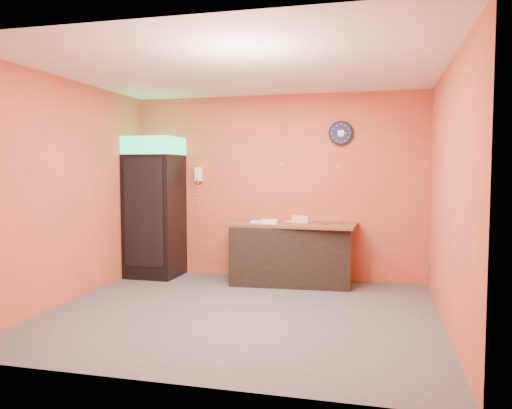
% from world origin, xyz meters
% --- Properties ---
extents(floor, '(4.50, 4.50, 0.00)m').
position_xyz_m(floor, '(0.00, 0.00, 0.00)').
color(floor, '#47474C').
rests_on(floor, ground).
extents(back_wall, '(4.50, 0.02, 2.80)m').
position_xyz_m(back_wall, '(0.00, 2.00, 1.40)').
color(back_wall, '#D75C3C').
rests_on(back_wall, floor).
extents(left_wall, '(0.02, 4.00, 2.80)m').
position_xyz_m(left_wall, '(-2.25, 0.00, 1.40)').
color(left_wall, '#D75C3C').
rests_on(left_wall, floor).
extents(right_wall, '(0.02, 4.00, 2.80)m').
position_xyz_m(right_wall, '(2.25, 0.00, 1.40)').
color(right_wall, '#D75C3C').
rests_on(right_wall, floor).
extents(ceiling, '(4.50, 4.00, 0.02)m').
position_xyz_m(ceiling, '(0.00, 0.00, 2.80)').
color(ceiling, white).
rests_on(ceiling, back_wall).
extents(beverage_cooler, '(0.77, 0.78, 2.17)m').
position_xyz_m(beverage_cooler, '(-1.85, 1.60, 1.06)').
color(beverage_cooler, black).
rests_on(beverage_cooler, floor).
extents(prep_counter, '(1.75, 0.86, 0.85)m').
position_xyz_m(prep_counter, '(0.31, 1.62, 0.43)').
color(prep_counter, black).
rests_on(prep_counter, floor).
extents(wall_clock, '(0.36, 0.06, 0.36)m').
position_xyz_m(wall_clock, '(0.98, 1.97, 2.20)').
color(wall_clock, black).
rests_on(wall_clock, back_wall).
extents(wall_phone, '(0.12, 0.10, 0.22)m').
position_xyz_m(wall_phone, '(-1.24, 1.95, 1.59)').
color(wall_phone, white).
rests_on(wall_phone, back_wall).
extents(butcher_paper, '(1.89, 0.88, 0.04)m').
position_xyz_m(butcher_paper, '(0.31, 1.62, 0.87)').
color(butcher_paper, brown).
rests_on(butcher_paper, prep_counter).
extents(sub_roll_stack, '(0.26, 0.14, 0.10)m').
position_xyz_m(sub_roll_stack, '(0.44, 1.66, 0.94)').
color(sub_roll_stack, beige).
rests_on(sub_roll_stack, butcher_paper).
extents(wrapped_sandwich_left, '(0.28, 0.16, 0.04)m').
position_xyz_m(wrapped_sandwich_left, '(-0.13, 1.47, 0.91)').
color(wrapped_sandwich_left, white).
rests_on(wrapped_sandwich_left, butcher_paper).
extents(wrapped_sandwich_mid, '(0.26, 0.11, 0.04)m').
position_xyz_m(wrapped_sandwich_mid, '(0.01, 1.42, 0.91)').
color(wrapped_sandwich_mid, white).
rests_on(wrapped_sandwich_mid, butcher_paper).
extents(wrapped_sandwich_right, '(0.26, 0.15, 0.04)m').
position_xyz_m(wrapped_sandwich_right, '(-0.04, 1.73, 0.91)').
color(wrapped_sandwich_right, white).
rests_on(wrapped_sandwich_right, butcher_paper).
extents(kitchen_tool, '(0.05, 0.05, 0.05)m').
position_xyz_m(kitchen_tool, '(0.35, 1.69, 0.92)').
color(kitchen_tool, silver).
rests_on(kitchen_tool, butcher_paper).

